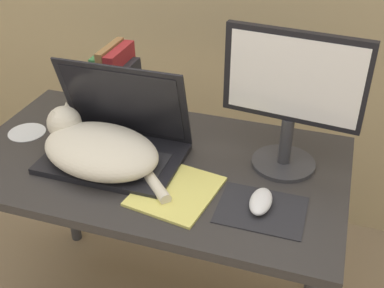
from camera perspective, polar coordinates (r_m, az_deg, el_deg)
desk at (r=1.49m, az=-4.32°, el=-4.66°), size 1.12×0.63×0.70m
laptop at (r=1.44m, az=-8.91°, el=0.37°), size 0.40×0.28×0.28m
cat at (r=1.41m, az=-11.19°, el=-0.41°), size 0.46×0.31×0.14m
external_monitor at (r=1.32m, az=11.73°, el=5.69°), size 0.38×0.18×0.40m
mousepad at (r=1.26m, az=8.23°, el=-7.71°), size 0.22×0.17×0.00m
computer_mouse at (r=1.26m, az=8.16°, el=-6.74°), size 0.06×0.11×0.03m
book_row at (r=1.63m, az=-8.79°, el=6.97°), size 0.13×0.16×0.25m
notepad at (r=1.30m, az=-1.92°, el=-5.61°), size 0.24×0.26×0.01m
cd_disc at (r=1.65m, az=-18.97°, el=1.32°), size 0.12×0.12×0.00m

